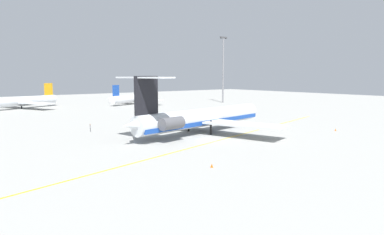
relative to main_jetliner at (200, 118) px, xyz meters
The scene contains 12 objects.
ground 10.09m from the main_jetliner, 115.57° to the right, with size 355.25×355.25×0.00m, color #9E9E99.
main_jetliner is the anchor object (origin of this frame).
airliner_far_left 86.45m from the main_jetliner, 102.38° to the left, with size 29.82×30.05×9.32m.
airliner_mid_left 81.76m from the main_jetliner, 70.78° to the left, with size 27.85×27.98×8.58m.
ground_crew_near_nose 26.31m from the main_jetliner, 33.05° to the left, with size 0.29×0.42×1.84m.
ground_crew_near_tail 29.13m from the main_jetliner, 51.80° to the left, with size 0.29×0.43×1.80m.
ground_crew_portside 24.74m from the main_jetliner, 137.35° to the left, with size 0.27×0.41×1.71m.
safety_cone_nose 26.37m from the main_jetliner, 45.85° to the left, with size 0.40×0.40×0.55m, color #EA590F.
safety_cone_wingtip 29.08m from the main_jetliner, 125.80° to the right, with size 0.40×0.40×0.55m, color #EA590F.
safety_cone_tail 31.26m from the main_jetliner, 32.78° to the right, with size 0.40×0.40×0.55m, color #EA590F.
taxiway_centreline 8.91m from the main_jetliner, 81.75° to the right, with size 92.88×0.36×0.01m, color gold.
light_mast 87.23m from the main_jetliner, 43.72° to the left, with size 4.00×0.70×29.78m.
Camera 1 is at (-43.84, -50.29, 12.65)m, focal length 32.82 mm.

